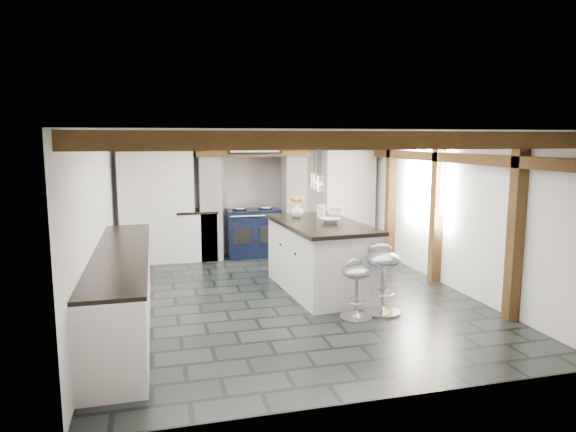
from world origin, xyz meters
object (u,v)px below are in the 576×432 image
object	(u,v)px
kitchen_island	(320,256)
bar_stool_far	(356,282)
range_cooker	(253,232)
bar_stool_near	(383,271)

from	to	relation	value
kitchen_island	bar_stool_far	xyz separation A→B (m)	(0.06, -1.25, -0.05)
kitchen_island	range_cooker	bearing A→B (deg)	98.16
range_cooker	bar_stool_near	size ratio (longest dim) A/B	1.11
kitchen_island	bar_stool_near	world-z (taller)	kitchen_island
range_cooker	kitchen_island	xyz separation A→B (m)	(0.53, -2.48, 0.06)
range_cooker	kitchen_island	world-z (taller)	kitchen_island
kitchen_island	bar_stool_far	distance (m)	1.25
kitchen_island	bar_stool_far	size ratio (longest dim) A/B	2.82
bar_stool_near	bar_stool_far	distance (m)	0.43
range_cooker	bar_stool_far	world-z (taller)	range_cooker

